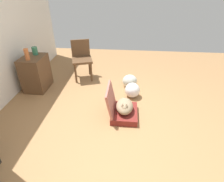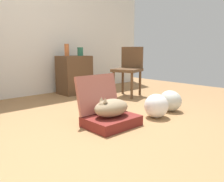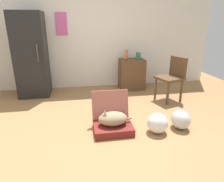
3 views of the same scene
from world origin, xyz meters
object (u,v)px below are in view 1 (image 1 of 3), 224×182
Objects in this scene: cat at (125,106)px; chair at (82,58)px; plastic_bag_clear at (130,81)px; vase_short at (35,51)px; suitcase_base at (124,113)px; plastic_bag_white at (132,90)px; side_table at (36,73)px; vase_tall at (27,54)px.

chair is (1.39, 1.04, 0.28)m from cat.
vase_short is (-0.09, 1.95, 0.64)m from plastic_bag_clear.
suitcase_base is at bearing 175.49° from plastic_bag_clear.
side_table reaches higher than plastic_bag_white.
chair reaches higher than suitcase_base.
side_table is (0.16, 2.01, 0.21)m from plastic_bag_white.
plastic_bag_white is at bearing -90.39° from vase_tall.
vase_short is 0.99m from chair.
chair reaches higher than vase_short.
cat reaches higher than plastic_bag_white.
plastic_bag_clear is 1.99m from side_table.
plastic_bag_clear is at bearing -4.50° from cat.
side_table is at bearing 176.42° from vase_short.
vase_short reaches higher than suitcase_base.
plastic_bag_clear reaches higher than suitcase_base.
vase_tall reaches higher than vase_short.
vase_short is at bearing 92.68° from plastic_bag_clear.
plastic_bag_clear is 2.06m from vase_short.
side_table is at bearing 96.77° from plastic_bag_clear.
plastic_bag_clear is 1.45× the size of vase_tall.
chair is at bearing -48.83° from vase_tall.
suitcase_base is at bearing -71.21° from chair.
suitcase_base is 0.64× the size of chair.
cat is 2.17m from vase_short.
plastic_bag_white is 0.34× the size of chair.
vase_tall is (-0.14, 0.01, 0.46)m from side_table.
vase_short is (0.92, 1.87, 0.73)m from suitcase_base.
chair is (0.75, 1.18, 0.35)m from plastic_bag_white.
chair is at bearing 36.98° from suitcase_base.
vase_tall is at bearing -157.02° from chair.
plastic_bag_white is 2.13m from vase_tall.
suitcase_base is 2.55× the size of vase_tall.
vase_short is at bearing 63.55° from cat.
vase_short is at bearing -3.53° from vase_tall.
chair is (0.37, 1.12, 0.35)m from plastic_bag_clear.
chair is (1.38, 1.04, 0.44)m from suitcase_base.
suitcase_base is 1.12× the size of cat.
cat reaches higher than suitcase_base.
suitcase_base is at bearing 167.94° from plastic_bag_white.
cat is 0.57× the size of chair.
vase_short is at bearing -169.28° from chair.
plastic_bag_white is 1.37× the size of vase_tall.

